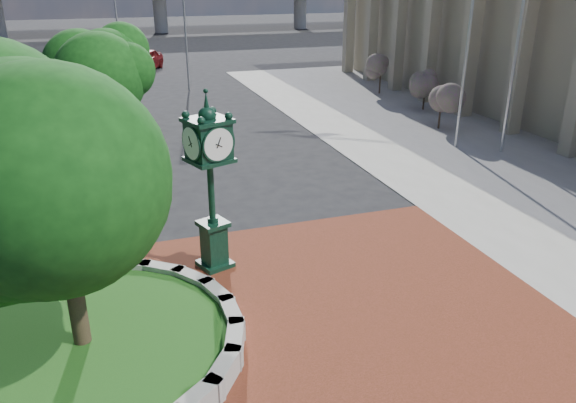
{
  "coord_description": "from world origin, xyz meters",
  "views": [
    {
      "loc": [
        -4.04,
        -10.71,
        7.59
      ],
      "look_at": [
        0.08,
        1.5,
        2.33
      ],
      "focal_mm": 35.0,
      "sensor_mm": 36.0,
      "label": 1
    }
  ],
  "objects": [
    {
      "name": "sidewalk",
      "position": [
        16.0,
        10.0,
        0.02
      ],
      "size": [
        20.0,
        50.0,
        0.04
      ],
      "primitive_type": "cube",
      "color": "#9E9B93",
      "rests_on": "ground"
    },
    {
      "name": "shrub_mid",
      "position": [
        14.11,
        17.96,
        1.59
      ],
      "size": [
        1.2,
        1.2,
        2.2
      ],
      "color": "#38281C",
      "rests_on": "ground"
    },
    {
      "name": "plaza",
      "position": [
        0.0,
        -1.0,
        0.02
      ],
      "size": [
        12.0,
        12.0,
        0.04
      ],
      "primitive_type": "cube",
      "color": "#622A17",
      "rests_on": "ground"
    },
    {
      "name": "flagpole_b",
      "position": [
        11.49,
        10.75,
        5.79
      ],
      "size": [
        1.76,
        0.24,
        11.3
      ],
      "color": "silver",
      "rests_on": "ground"
    },
    {
      "name": "street_lamp_far",
      "position": [
        -1.65,
        41.8,
        5.29
      ],
      "size": [
        2.02,
        0.46,
        9.03
      ],
      "color": "slate",
      "rests_on": "ground"
    },
    {
      "name": "flagpole_a",
      "position": [
        13.0,
        9.42,
        5.73
      ],
      "size": [
        1.75,
        0.2,
        11.19
      ],
      "color": "silver",
      "rests_on": "ground"
    },
    {
      "name": "parked_car",
      "position": [
        -0.16,
        38.18,
        0.86
      ],
      "size": [
        3.88,
        5.42,
        1.71
      ],
      "primitive_type": "imported",
      "rotation": [
        0.0,
        0.0,
        -0.42
      ],
      "color": "#590C0E",
      "rests_on": "ground"
    },
    {
      "name": "street_lamp_near",
      "position": [
        2.12,
        28.72,
        4.68
      ],
      "size": [
        1.73,
        0.75,
        7.98
      ],
      "color": "slate",
      "rests_on": "ground"
    },
    {
      "name": "planter_wall",
      "position": [
        -2.71,
        -0.0,
        0.27
      ],
      "size": [
        2.96,
        6.77,
        0.54
      ],
      "color": "#9E9B93",
      "rests_on": "ground"
    },
    {
      "name": "tree_planter",
      "position": [
        -5.0,
        0.0,
        3.72
      ],
      "size": [
        5.2,
        5.2,
        6.33
      ],
      "color": "#38281C",
      "rests_on": "ground"
    },
    {
      "name": "shrub_near",
      "position": [
        12.56,
        13.89,
        1.59
      ],
      "size": [
        1.2,
        1.2,
        2.2
      ],
      "color": "#38281C",
      "rests_on": "ground"
    },
    {
      "name": "grass_bed",
      "position": [
        -5.0,
        0.0,
        0.2
      ],
      "size": [
        6.1,
        6.1,
        0.4
      ],
      "primitive_type": "cylinder",
      "color": "#154212",
      "rests_on": "ground"
    },
    {
      "name": "shrub_far",
      "position": [
        13.89,
        23.18,
        1.59
      ],
      "size": [
        1.2,
        1.2,
        2.2
      ],
      "color": "#38281C",
      "rests_on": "ground"
    },
    {
      "name": "post_clock",
      "position": [
        -1.56,
        3.0,
        2.68
      ],
      "size": [
        1.24,
        1.24,
        4.88
      ],
      "color": "black",
      "rests_on": "ground"
    },
    {
      "name": "ground",
      "position": [
        0.0,
        0.0,
        0.0
      ],
      "size": [
        200.0,
        200.0,
        0.0
      ],
      "primitive_type": "plane",
      "color": "black",
      "rests_on": "ground"
    },
    {
      "name": "tree_street",
      "position": [
        -4.0,
        18.0,
        3.24
      ],
      "size": [
        4.4,
        4.4,
        5.45
      ],
      "color": "#38281C",
      "rests_on": "ground"
    }
  ]
}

